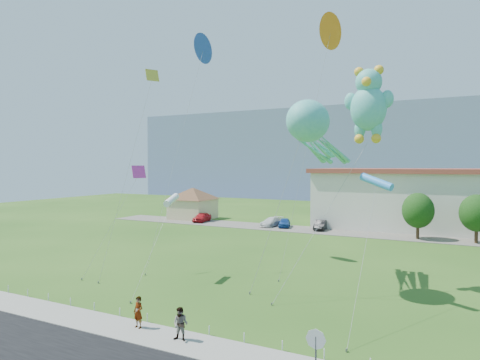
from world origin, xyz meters
name	(u,v)px	position (x,y,z in m)	size (l,w,h in m)	color
ground	(176,318)	(0.00, 0.00, 0.00)	(160.00, 160.00, 0.00)	#264D15
sidewalk	(144,334)	(0.00, -2.75, 0.05)	(80.00, 2.50, 0.10)	gray
parking_strip	(335,232)	(0.00, 35.00, 0.03)	(70.00, 6.00, 0.06)	#59544C
hill_ridge	(407,153)	(0.00, 120.00, 12.50)	(160.00, 50.00, 25.00)	gray
pavilion	(193,200)	(-24.00, 38.00, 3.02)	(9.20, 9.20, 5.00)	#C4B586
stop_sign	(316,345)	(9.50, -4.21, 1.87)	(0.80, 0.07, 2.50)	slate
rope_fence	(162,321)	(0.00, -1.30, 0.25)	(26.05, 0.05, 0.50)	white
tree_near	(418,211)	(10.00, 34.00, 3.39)	(3.60, 3.60, 5.47)	#3F2B19
tree_mid	(477,213)	(16.00, 34.00, 3.39)	(3.60, 3.60, 5.47)	#3F2B19
pedestrian_left	(138,312)	(-0.73, -2.35, 0.93)	(0.60, 0.40, 1.65)	gray
pedestrian_right	(181,324)	(2.22, -2.69, 0.91)	(0.79, 0.62, 1.63)	gray
parked_car_red	(202,217)	(-20.57, 35.28, 0.76)	(1.65, 4.11, 1.40)	red
parked_car_white	(271,222)	(-9.32, 35.82, 0.68)	(1.73, 4.26, 1.24)	silver
parked_car_blue	(284,223)	(-7.33, 35.75, 0.68)	(1.48, 3.67, 1.25)	navy
parked_car_black	(320,225)	(-2.17, 35.65, 0.70)	(1.35, 3.87, 1.27)	black
octopus_kite	(313,133)	(4.95, 9.72, 11.00)	(4.62, 9.36, 13.16)	#45ACA7
teddy_bear_kite	(368,103)	(8.37, 11.78, 13.15)	(6.13, 8.48, 15.74)	#45ACA7
small_kite_white	(171,201)	(-5.35, 6.86, 5.97)	(1.67, 7.37, 6.45)	white
small_kite_blue	(202,54)	(-7.86, 15.26, 19.32)	(1.80, 9.67, 20.56)	blue
small_kite_yellow	(146,100)	(-8.92, 8.28, 14.03)	(1.29, 6.62, 16.67)	gold
small_kite_pink	(134,182)	(-9.36, 7.23, 7.34)	(2.53, 5.12, 8.57)	#DF319E
small_kite_orange	(329,37)	(4.39, 15.66, 19.33)	(3.02, 6.91, 20.54)	orange
small_kite_cyan	(376,183)	(9.59, 8.08, 7.57)	(0.50, 9.38, 8.07)	#3491EE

